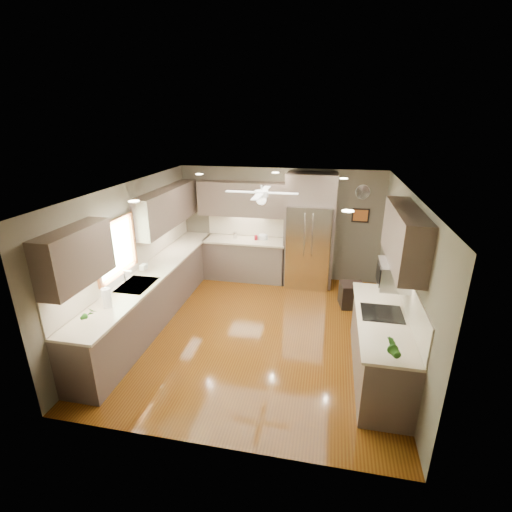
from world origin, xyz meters
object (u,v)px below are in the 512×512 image
(refrigerator, at_px, (309,233))
(paper_towel, at_px, (107,298))
(potted_plant_right, at_px, (393,348))
(potted_plant_left, at_px, (89,314))
(soap_bottle, at_px, (144,266))
(canister_d, at_px, (256,238))
(stool, at_px, (351,295))
(canister_b, at_px, (235,235))
(bowl, at_px, (263,239))
(microwave, at_px, (394,274))

(refrigerator, relative_size, paper_towel, 7.73)
(potted_plant_right, bearing_deg, paper_towel, 172.91)
(potted_plant_left, bearing_deg, soap_bottle, 93.70)
(canister_d, height_order, paper_towel, paper_towel)
(potted_plant_right, bearing_deg, stool, 95.02)
(stool, bearing_deg, refrigerator, 136.47)
(stool, bearing_deg, canister_b, 159.56)
(soap_bottle, xyz_separation_m, potted_plant_right, (3.95, -1.79, 0.04))
(canister_d, distance_m, soap_bottle, 2.68)
(bowl, bearing_deg, canister_b, 178.89)
(bowl, distance_m, stool, 2.30)
(potted_plant_left, distance_m, bowl, 4.27)
(potted_plant_left, bearing_deg, canister_b, 76.24)
(potted_plant_right, xyz_separation_m, stool, (-0.27, 3.03, -0.85))
(potted_plant_left, relative_size, refrigerator, 0.11)
(paper_towel, bearing_deg, canister_b, 74.26)
(potted_plant_right, bearing_deg, microwave, 83.85)
(bowl, relative_size, paper_towel, 0.74)
(microwave, bearing_deg, stool, 102.26)
(microwave, bearing_deg, canister_d, 132.32)
(stool, bearing_deg, soap_bottle, -161.30)
(canister_b, distance_m, refrigerator, 1.68)
(paper_towel, bearing_deg, potted_plant_left, -87.39)
(bowl, relative_size, stool, 0.47)
(potted_plant_left, height_order, paper_towel, paper_towel)
(canister_b, height_order, microwave, microwave)
(potted_plant_left, relative_size, microwave, 0.49)
(potted_plant_right, xyz_separation_m, bowl, (-2.23, 3.99, -0.12))
(stool, bearing_deg, microwave, -77.74)
(canister_b, xyz_separation_m, stool, (2.60, -0.97, -0.77))
(soap_bottle, bearing_deg, canister_b, 63.87)
(potted_plant_right, relative_size, microwave, 0.53)
(refrigerator, bearing_deg, potted_plant_right, -73.03)
(refrigerator, bearing_deg, potted_plant_left, -124.19)
(canister_d, xyz_separation_m, potted_plant_right, (2.37, -3.96, 0.09))
(potted_plant_left, distance_m, microwave, 4.16)
(canister_b, bearing_deg, soap_bottle, -116.13)
(potted_plant_left, height_order, potted_plant_right, potted_plant_right)
(canister_b, height_order, canister_d, canister_b)
(canister_b, bearing_deg, bowl, -1.11)
(bowl, bearing_deg, potted_plant_left, -112.12)
(canister_b, distance_m, microwave, 4.12)
(bowl, height_order, paper_towel, paper_towel)
(paper_towel, bearing_deg, canister_d, 66.88)
(refrigerator, bearing_deg, stool, -43.53)
(bowl, distance_m, paper_towel, 3.87)
(microwave, relative_size, paper_towel, 1.73)
(potted_plant_left, height_order, bowl, potted_plant_left)
(microwave, xyz_separation_m, paper_towel, (-3.99, -0.73, -0.40))
(potted_plant_left, xyz_separation_m, microwave, (3.97, 1.18, 0.41))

